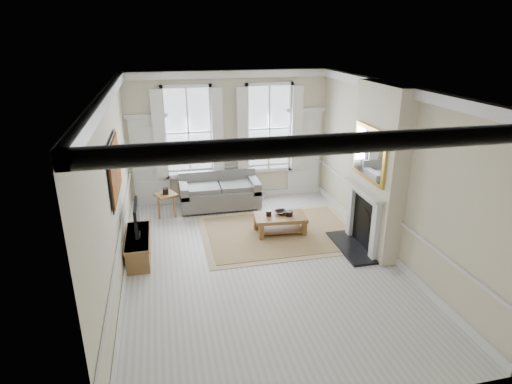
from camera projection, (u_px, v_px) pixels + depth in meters
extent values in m
plane|color=#B7B5AD|center=(261.00, 264.00, 8.42)|extent=(7.20, 7.20, 0.00)
plane|color=white|center=(262.00, 87.00, 7.22)|extent=(7.20, 7.20, 0.00)
plane|color=beige|center=(229.00, 137.00, 11.10)|extent=(5.20, 0.00, 5.20)
plane|color=beige|center=(113.00, 193.00, 7.28)|extent=(0.00, 7.20, 7.20)
plane|color=beige|center=(391.00, 172.00, 8.35)|extent=(0.00, 7.20, 7.20)
cube|color=silver|center=(150.00, 163.00, 10.84)|extent=(0.90, 0.08, 2.30)
cube|color=silver|center=(304.00, 154.00, 11.68)|extent=(0.90, 0.08, 2.30)
cube|color=#A95C1D|center=(115.00, 168.00, 7.44)|extent=(0.05, 1.66, 1.06)
cube|color=beige|center=(377.00, 170.00, 8.50)|extent=(0.35, 1.70, 3.38)
cube|color=black|center=(351.00, 247.00, 9.00)|extent=(0.55, 1.50, 0.05)
cube|color=silver|center=(375.00, 234.00, 8.35)|extent=(0.10, 0.18, 1.15)
cube|color=silver|center=(351.00, 212.00, 9.35)|extent=(0.10, 0.18, 1.15)
cube|color=silver|center=(363.00, 190.00, 8.59)|extent=(0.20, 1.45, 0.06)
cube|color=black|center=(364.00, 223.00, 8.87)|extent=(0.02, 0.92, 1.00)
cube|color=gold|center=(369.00, 154.00, 8.33)|extent=(0.06, 1.26, 1.06)
cube|color=slate|center=(220.00, 197.00, 11.02)|extent=(2.01, 0.98, 0.46)
cube|color=slate|center=(217.00, 178.00, 11.24)|extent=(2.01, 0.20, 0.44)
cube|color=slate|center=(184.00, 190.00, 10.74)|extent=(0.20, 0.98, 0.30)
cube|color=slate|center=(254.00, 184.00, 11.12)|extent=(0.20, 0.98, 0.30)
cylinder|color=brown|center=(187.00, 214.00, 10.59)|extent=(0.06, 0.06, 0.08)
cylinder|color=brown|center=(250.00, 198.00, 11.63)|extent=(0.06, 0.06, 0.08)
cube|color=brown|center=(166.00, 195.00, 10.46)|extent=(0.61, 0.61, 0.06)
cube|color=brown|center=(159.00, 209.00, 10.35)|extent=(0.05, 0.05, 0.50)
cube|color=brown|center=(174.00, 208.00, 10.43)|extent=(0.05, 0.05, 0.50)
cube|color=brown|center=(159.00, 203.00, 10.68)|extent=(0.05, 0.05, 0.50)
cube|color=brown|center=(174.00, 202.00, 10.76)|extent=(0.05, 0.05, 0.50)
cube|color=#90704A|center=(280.00, 232.00, 9.69)|extent=(3.50, 2.60, 0.02)
cube|color=brown|center=(280.00, 217.00, 9.56)|extent=(1.19, 0.76, 0.08)
cube|color=brown|center=(262.00, 232.00, 9.32)|extent=(0.10, 0.10, 0.35)
cube|color=brown|center=(303.00, 228.00, 9.52)|extent=(0.10, 0.10, 0.35)
cube|color=brown|center=(257.00, 224.00, 9.75)|extent=(0.10, 0.10, 0.35)
cube|color=brown|center=(297.00, 220.00, 9.94)|extent=(0.10, 0.10, 0.35)
cylinder|color=black|center=(269.00, 213.00, 9.51)|extent=(0.12, 0.12, 0.12)
cylinder|color=black|center=(289.00, 213.00, 9.52)|extent=(0.15, 0.15, 0.11)
imported|color=black|center=(281.00, 212.00, 9.63)|extent=(0.32, 0.32, 0.07)
cube|color=brown|center=(139.00, 247.00, 8.56)|extent=(0.44, 1.37, 0.49)
cube|color=black|center=(138.00, 235.00, 8.48)|extent=(0.08, 0.30, 0.03)
cube|color=black|center=(136.00, 217.00, 8.34)|extent=(0.05, 0.90, 0.55)
cube|color=black|center=(138.00, 217.00, 8.34)|extent=(0.01, 0.83, 0.49)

